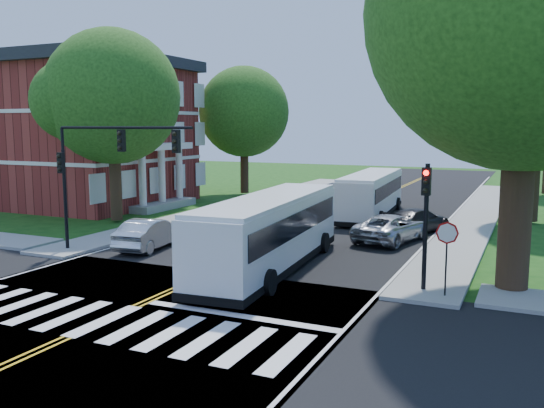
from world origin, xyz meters
The scene contains 23 objects.
ground centered at (0.00, 0.00, 0.00)m, with size 140.00×140.00×0.00m, color #144511.
road centered at (0.00, 18.00, 0.01)m, with size 14.00×96.00×0.01m, color black.
cross_road centered at (0.00, 0.00, 0.01)m, with size 60.00×12.00×0.01m, color black.
center_line centered at (0.00, 22.00, 0.01)m, with size 0.36×70.00×0.01m, color gold.
edge_line_w centered at (-6.80, 22.00, 0.01)m, with size 0.12×70.00×0.01m, color silver.
edge_line_e centered at (6.80, 22.00, 0.01)m, with size 0.12×70.00×0.01m, color silver.
crosswalk centered at (0.00, -0.50, 0.02)m, with size 12.60×3.00×0.01m, color silver.
stop_bar centered at (3.50, 1.60, 0.02)m, with size 6.60×0.40×0.01m, color silver.
sidewalk_nw centered at (-8.30, 25.00, 0.07)m, with size 2.60×40.00×0.15m, color gray.
sidewalk_ne centered at (8.30, 25.00, 0.07)m, with size 2.60×40.00×0.15m, color gray.
tree_ne_big centered at (11.00, 8.00, 9.62)m, with size 10.80×10.80×14.91m.
tree_west_near centered at (-11.50, 14.00, 7.53)m, with size 8.00×8.00×11.40m.
tree_west_far centered at (-11.00, 30.00, 7.00)m, with size 7.60×7.60×10.67m.
tree_east_mid centered at (11.50, 24.00, 7.86)m, with size 8.40×8.40×11.93m.
brick_building centered at (-21.95, 20.00, 5.42)m, with size 20.00×13.00×10.80m.
signal_nw centered at (-5.86, 6.43, 4.38)m, with size 7.15×0.46×5.66m.
signal_ne centered at (8.20, 6.44, 2.96)m, with size 0.30×0.46×4.40m.
stop_sign centered at (9.00, 5.98, 2.03)m, with size 0.76×0.08×2.53m.
bus_lead centered at (1.88, 7.34, 1.59)m, with size 3.44×11.70×2.99m.
bus_follow centered at (2.01, 22.69, 1.49)m, with size 3.16×10.95×2.79m.
hatchback centered at (-4.99, 8.56, 0.74)m, with size 1.54×4.43×1.46m, color silver.
suv centered at (5.09, 15.01, 0.71)m, with size 2.32×5.03×1.40m, color #ABAEB2.
dark_sedan centered at (5.82, 18.30, 0.67)m, with size 1.83×4.51×1.31m, color black.
Camera 1 is at (11.53, -13.53, 5.82)m, focal length 38.00 mm.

